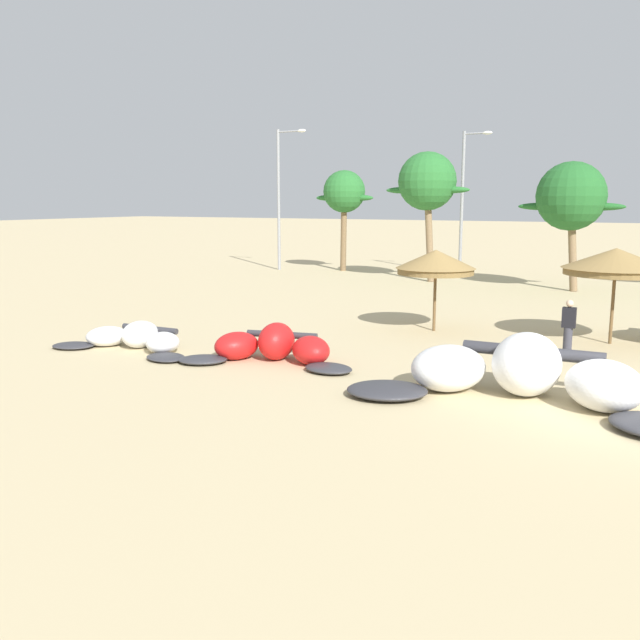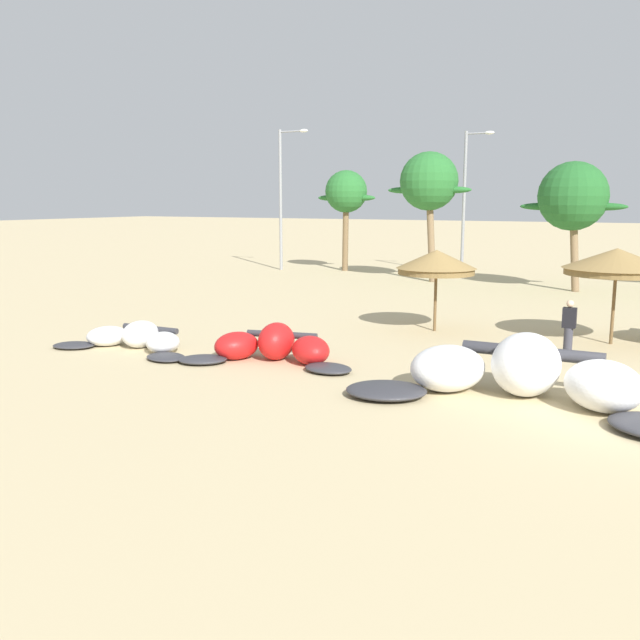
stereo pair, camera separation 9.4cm
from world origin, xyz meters
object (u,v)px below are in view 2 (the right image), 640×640
palm_leftmost (346,193)px  palm_left (429,183)px  lamppost_west_center (467,195)px  beach_umbrella_middle (617,261)px  beach_umbrella_near_van (436,262)px  palm_left_of_gap (573,197)px  lamppost_west (283,192)px  person_near_kites (569,329)px  kite_left (273,347)px  kite_left_of_center (522,376)px  kite_far_left (135,339)px

palm_leftmost → palm_left: palm_left is taller
lamppost_west_center → beach_umbrella_middle: bearing=-60.7°
palm_left → lamppost_west_center: lamppost_west_center is taller
beach_umbrella_near_van → palm_left_of_gap: 13.23m
beach_umbrella_middle → lamppost_west: 25.24m
beach_umbrella_middle → beach_umbrella_near_van: bearing=-175.0°
person_near_kites → palm_leftmost: 24.78m
palm_leftmost → lamppost_west_center: lamppost_west_center is taller
kite_left → palm_left: (-2.55, 19.77, 4.84)m
kite_left_of_center → beach_umbrella_middle: beach_umbrella_middle is taller
lamppost_west_center → palm_leftmost: bearing=-172.6°
kite_left → palm_left: palm_left is taller
person_near_kites → lamppost_west: 26.37m
kite_left_of_center → kite_far_left: bearing=-180.0°
kite_far_left → person_near_kites: bearing=22.5°
palm_left_of_gap → kite_far_left: bearing=-115.1°
kite_far_left → kite_left: kite_left is taller
kite_far_left → lamppost_west: (-8.10, 22.01, 4.53)m
lamppost_west_center → kite_left: bearing=-86.0°
person_near_kites → lamppost_west: size_ratio=0.19×
beach_umbrella_near_van → palm_left: (-4.98, 13.46, 2.92)m
beach_umbrella_near_van → palm_left: size_ratio=0.40×
palm_leftmost → kite_far_left: bearing=-79.2°
palm_left_of_gap → palm_left: bearing=175.1°
palm_left → lamppost_west_center: size_ratio=0.84×
kite_left_of_center → lamppost_west: size_ratio=0.89×
kite_left_of_center → beach_umbrella_near_van: (-4.28, 6.84, 1.76)m
person_near_kites → lamppost_west_center: 21.73m
beach_umbrella_near_van → kite_left: bearing=-111.1°
kite_left_of_center → lamppost_west_center: lamppost_west_center is taller
palm_leftmost → person_near_kites: bearing=-49.6°
person_near_kites → palm_left_of_gap: size_ratio=0.26×
kite_far_left → palm_left_of_gap: (9.21, 19.68, 4.15)m
kite_left_of_center → palm_left: (-9.26, 20.30, 4.68)m
person_near_kites → palm_leftmost: bearing=130.4°
kite_left → palm_left: size_ratio=0.72×
beach_umbrella_middle → palm_leftmost: palm_leftmost is taller
kite_left → kite_far_left: bearing=-173.1°
beach_umbrella_near_van → lamppost_west_center: (-4.10, 17.47, 2.29)m
palm_left → lamppost_west_center: 4.15m
kite_left_of_center → lamppost_west_center: size_ratio=0.94×
kite_far_left → palm_leftmost: palm_leftmost is taller
lamppost_west_center → palm_left: bearing=-102.5°
kite_left_of_center → palm_left_of_gap: size_ratio=1.25×
kite_far_left → kite_left_of_center: kite_left_of_center is taller
kite_left → lamppost_west_center: lamppost_west_center is taller
kite_left_of_center → palm_leftmost: (-15.58, 23.38, 4.19)m
kite_far_left → beach_umbrella_near_van: beach_umbrella_near_van is taller
kite_far_left → palm_left: size_ratio=0.72×
kite_left → lamppost_west_center: bearing=94.0°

